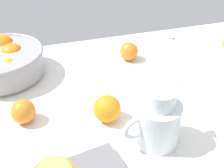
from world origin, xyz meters
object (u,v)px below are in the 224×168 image
at_px(juice_pitcher, 157,123).
at_px(loose_orange_3, 107,109).
at_px(spoon, 180,39).
at_px(loose_orange_4, 23,111).
at_px(fruit_bowl, 1,61).
at_px(loose_orange_2, 129,51).

distance_m(juice_pitcher, loose_orange_3, 0.15).
relative_size(loose_orange_3, spoon, 0.53).
bearing_deg(spoon, loose_orange_4, -152.77).
relative_size(fruit_bowl, loose_orange_3, 3.80).
xyz_separation_m(fruit_bowl, loose_orange_4, (0.05, -0.26, -0.02)).
distance_m(loose_orange_3, spoon, 0.58).
bearing_deg(loose_orange_4, spoon, 27.23).
bearing_deg(loose_orange_2, juice_pitcher, -100.28).
distance_m(fruit_bowl, loose_orange_3, 0.42).
height_order(fruit_bowl, loose_orange_3, fruit_bowl).
height_order(fruit_bowl, spoon, fruit_bowl).
distance_m(fruit_bowl, loose_orange_4, 0.27).
height_order(juice_pitcher, loose_orange_3, juice_pitcher).
distance_m(fruit_bowl, loose_orange_2, 0.44).
distance_m(juice_pitcher, loose_orange_4, 0.35).
bearing_deg(loose_orange_4, juice_pitcher, -28.69).
height_order(juice_pitcher, loose_orange_4, juice_pitcher).
xyz_separation_m(juice_pitcher, loose_orange_2, (0.07, 0.41, -0.02)).
bearing_deg(loose_orange_4, loose_orange_2, 31.72).
bearing_deg(juice_pitcher, loose_orange_3, 130.43).
height_order(fruit_bowl, loose_orange_2, fruit_bowl).
xyz_separation_m(loose_orange_2, loose_orange_3, (-0.17, -0.30, 0.00)).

